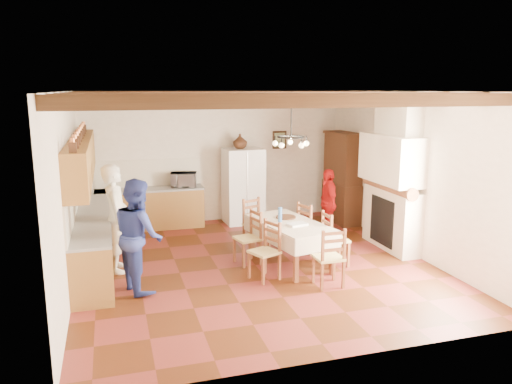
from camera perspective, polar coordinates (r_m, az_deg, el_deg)
floor at (r=8.87m, az=-0.07°, el=-8.42°), size 6.00×6.50×0.02m
ceiling at (r=8.33m, az=-0.08°, el=11.49°), size 6.00×6.50×0.02m
wall_back at (r=11.59m, az=-4.63°, el=4.04°), size 6.00×0.02×3.00m
wall_front at (r=5.50m, az=9.58°, el=-4.75°), size 6.00×0.02×3.00m
wall_left at (r=8.16m, az=-20.79°, el=0.05°), size 0.02×6.50×3.00m
wall_right at (r=9.74m, az=17.18°, el=2.08°), size 0.02×6.50×3.00m
ceiling_beams at (r=8.33m, az=-0.08°, el=10.80°), size 6.00×6.30×0.16m
lower_cabinets_left at (r=9.42m, az=-17.99°, el=-4.98°), size 0.60×4.30×0.86m
lower_cabinets_back at (r=11.27m, az=-11.95°, el=-1.94°), size 2.30×0.60×0.86m
countertop_left at (r=9.30m, az=-18.17°, el=-2.33°), size 0.62×4.30×0.04m
countertop_back at (r=11.18m, az=-12.05°, el=0.30°), size 2.34×0.62×0.04m
backsplash_left at (r=9.25m, az=-20.06°, el=-0.50°), size 0.03×4.30×0.60m
backsplash_back at (r=11.40m, az=-12.23°, el=2.15°), size 2.30×0.03×0.60m
upper_cabinets at (r=9.13m, az=-19.34°, el=3.55°), size 0.35×4.20×0.70m
fireplace at (r=9.77m, az=15.08°, el=1.63°), size 0.56×1.60×2.80m
wall_picture at (r=11.94m, az=2.71°, el=5.97°), size 0.34×0.03×0.42m
refrigerator at (r=11.44m, az=-1.48°, el=0.71°), size 0.89×0.74×1.72m
hutch at (r=11.63m, az=9.83°, el=1.63°), size 0.53×1.17×2.08m
dining_table at (r=8.74m, az=3.88°, el=-3.98°), size 1.23×1.89×0.77m
chandelier at (r=8.45m, az=4.02°, el=6.31°), size 0.47×0.47×0.03m
chair_left_near at (r=8.10m, az=0.95°, el=-6.74°), size 0.53×0.54×0.96m
chair_left_far at (r=8.80m, az=-0.98°, el=-5.21°), size 0.48×0.50×0.96m
chair_right_near at (r=8.85m, az=9.07°, el=-5.27°), size 0.40×0.42×0.96m
chair_right_far at (r=9.51m, az=6.30°, el=-3.99°), size 0.51×0.53×0.96m
chair_end_near at (r=7.92m, az=8.30°, el=-7.29°), size 0.42×0.40×0.96m
chair_end_far at (r=9.68m, az=0.05°, el=-3.64°), size 0.53×0.52×0.96m
person_man at (r=8.67m, az=-15.66°, el=-2.91°), size 0.45×0.68×1.84m
person_woman_blue at (r=7.79m, az=-13.29°, el=-4.80°), size 0.87×1.00×1.74m
person_woman_red at (r=10.46m, az=8.21°, el=-1.25°), size 0.47×0.88×1.43m
microwave at (r=11.23m, az=-8.25°, el=1.41°), size 0.63×0.49×0.31m
fridge_vase at (r=11.28m, az=-1.84°, el=5.82°), size 0.38×0.38×0.33m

